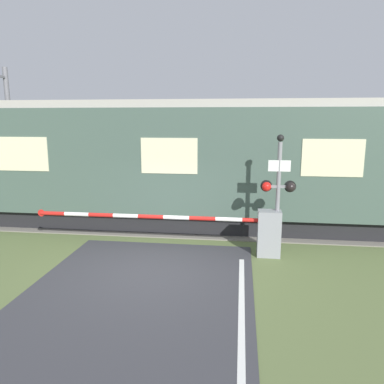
{
  "coord_description": "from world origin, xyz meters",
  "views": [
    {
      "loc": [
        2.07,
        -8.24,
        3.6
      ],
      "look_at": [
        0.72,
        2.04,
        1.56
      ],
      "focal_mm": 35.0,
      "sensor_mm": 36.0,
      "label": 1
    }
  ],
  "objects": [
    {
      "name": "track_bed",
      "position": [
        0.0,
        4.12,
        0.02
      ],
      "size": [
        36.0,
        3.2,
        0.13
      ],
      "color": "slate",
      "rests_on": "ground_plane"
    },
    {
      "name": "ground_plane",
      "position": [
        0.0,
        0.0,
        0.0
      ],
      "size": [
        80.0,
        80.0,
        0.0
      ],
      "primitive_type": "plane",
      "color": "#5B6B3D"
    },
    {
      "name": "catenary_pole",
      "position": [
        -7.45,
        6.29,
        2.97
      ],
      "size": [
        0.2,
        1.9,
        5.64
      ],
      "color": "slate",
      "rests_on": "ground_plane"
    },
    {
      "name": "train",
      "position": [
        -0.06,
        4.12,
        2.13
      ],
      "size": [
        17.06,
        2.84,
        4.16
      ],
      "color": "black",
      "rests_on": "ground_plane"
    },
    {
      "name": "signal_post",
      "position": [
        3.05,
        1.5,
        1.83
      ],
      "size": [
        0.91,
        0.26,
        3.21
      ],
      "color": "gray",
      "rests_on": "ground_plane"
    },
    {
      "name": "crossing_barrier",
      "position": [
        2.24,
        1.44,
        0.69
      ],
      "size": [
        6.79,
        0.44,
        1.23
      ],
      "color": "gray",
      "rests_on": "ground_plane"
    }
  ]
}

